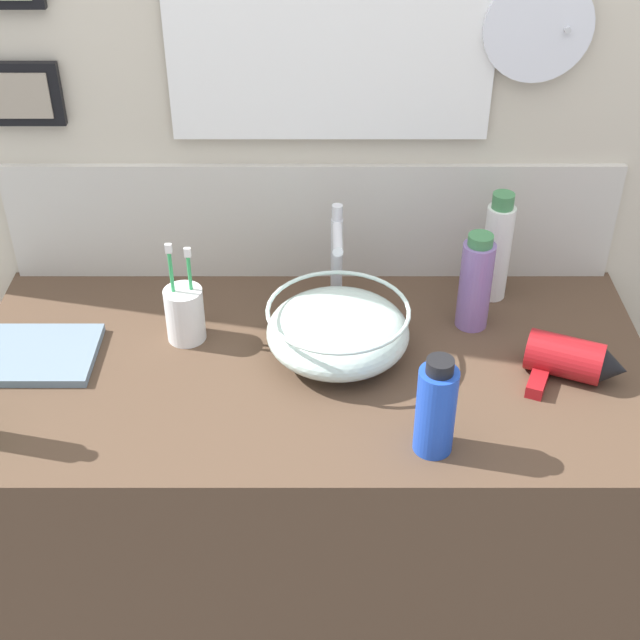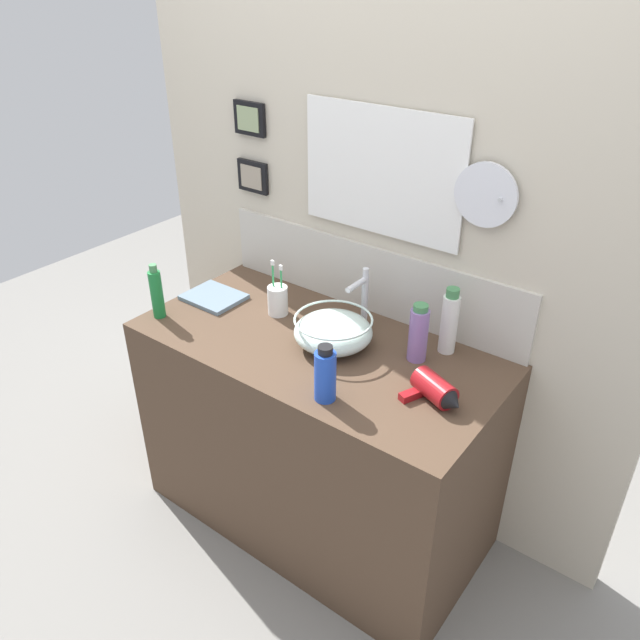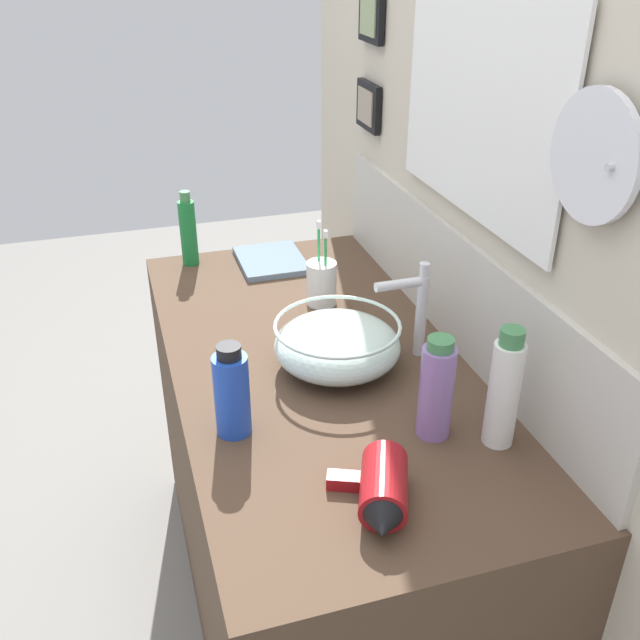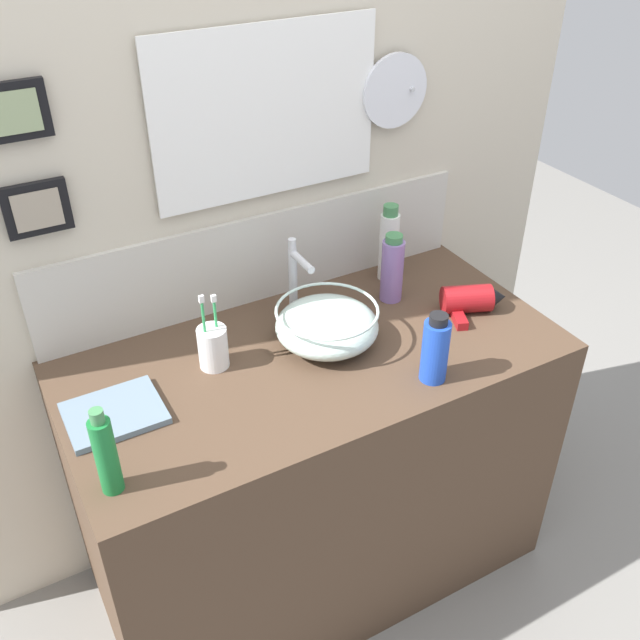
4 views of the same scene
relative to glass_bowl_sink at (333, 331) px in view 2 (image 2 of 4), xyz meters
The scene contains 12 objects.
ground_plane 0.88m from the glass_bowl_sink, 151.93° to the right, with size 6.00×6.00×0.00m, color gray.
vanity_counter 0.47m from the glass_bowl_sink, 151.93° to the right, with size 1.28×0.63×0.82m, color #4C3828.
back_panel 0.48m from the glass_bowl_sink, 99.03° to the left, with size 2.01×0.10×2.46m.
glass_bowl_sink is the anchor object (origin of this frame).
faucet 0.19m from the glass_bowl_sink, 90.00° to the left, with size 0.02×0.12×0.22m.
hair_drier 0.43m from the glass_bowl_sink, ahead, with size 0.20×0.14×0.08m.
toothbrush_cup 0.30m from the glass_bowl_sink, 169.37° to the left, with size 0.07×0.07×0.21m.
soap_dispenser 0.29m from the glass_bowl_sink, 58.61° to the right, with size 0.07×0.07×0.18m.
spray_bottle 0.66m from the glass_bowl_sink, 160.33° to the right, with size 0.05×0.05×0.21m.
shampoo_bottle 0.38m from the glass_bowl_sink, 32.20° to the left, with size 0.06×0.06×0.23m.
lotion_bottle 0.29m from the glass_bowl_sink, 20.58° to the left, with size 0.06×0.06×0.20m.
hand_towel 0.56m from the glass_bowl_sink, behind, with size 0.21×0.18×0.02m, color slate.
Camera 2 is at (1.09, -1.42, 1.97)m, focal length 35.00 mm.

